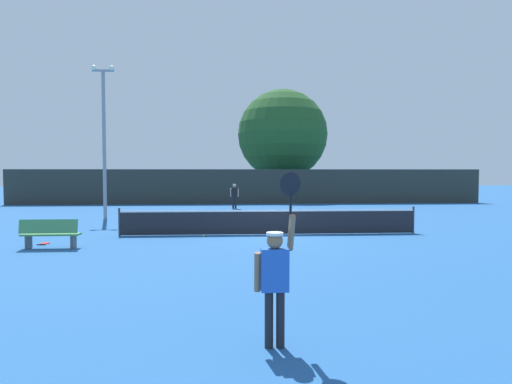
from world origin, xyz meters
name	(u,v)px	position (x,y,z in m)	size (l,w,h in m)	color
ground_plane	(270,234)	(0.00, 0.00, 0.00)	(120.00, 120.00, 0.00)	#235693
tennis_net	(270,221)	(0.00, 0.00, 0.51)	(11.62, 0.08, 1.07)	#232328
perimeter_fence	(249,187)	(0.00, 16.33, 1.33)	(36.38, 0.12, 2.66)	#2D332D
player_serving	(275,271)	(-0.96, -10.88, 1.07)	(0.67, 0.39, 2.45)	blue
player_receiving	(234,194)	(-1.20, 12.00, 1.01)	(0.57, 0.24, 1.65)	black
tennis_ball	(203,236)	(-2.56, -0.45, 0.03)	(0.07, 0.07, 0.07)	#CCE033
spare_racket	(45,243)	(-7.85, -1.71, 0.02)	(0.28, 0.52, 0.04)	black
courtside_bench	(50,234)	(-7.28, -2.68, 0.48)	(1.80, 0.44, 0.95)	#478C4C
light_pole	(104,132)	(-8.02, 6.17, 4.52)	(1.18, 0.28, 7.92)	gray
large_tree	(283,135)	(3.27, 22.05, 5.81)	(8.00, 8.00, 9.82)	brown
parked_car_near	(213,190)	(-3.05, 23.30, 0.78)	(2.36, 4.39, 1.69)	red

